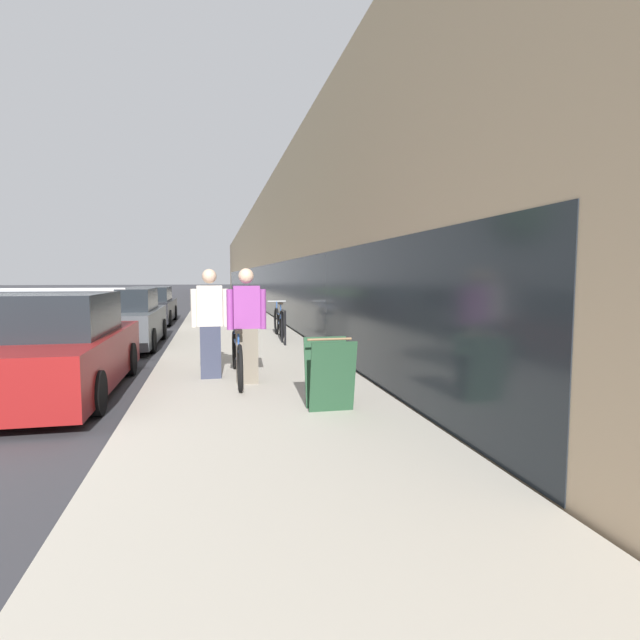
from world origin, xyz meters
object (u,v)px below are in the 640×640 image
Objects in this scene: sandwich_board_sign at (330,374)px; parked_sedan_curbside at (53,349)px; cruiser_bike_nearest at (279,322)px; vintage_roadster_curbside at (123,320)px; tandem_bicycle at (237,356)px; person_bystander at (210,324)px; bike_rack_hoop at (284,323)px; person_rider at (247,326)px; parked_sedan_far at (151,306)px.

sandwich_board_sign is 4.43m from parked_sedan_curbside.
vintage_roadster_curbside is at bearing -179.98° from cruiser_bike_nearest.
tandem_bicycle is 1.44× the size of person_bystander.
person_rider is at bearing -105.24° from bike_rack_hoop.
person_rider reaches higher than parked_sedan_far.
person_rider is 2.11× the size of bike_rack_hoop.
parked_sedan_curbside is (-4.19, -5.41, 0.15)m from cruiser_bike_nearest.
person_rider reaches higher than parked_sedan_curbside.
parked_sedan_curbside reaches higher than sandwich_board_sign.
person_bystander is 5.68m from cruiser_bike_nearest.
parked_sedan_curbside is 0.97× the size of parked_sedan_far.
person_rider is at bearing -102.26° from cruiser_bike_nearest.
bike_rack_hoop is at bearing 43.48° from parked_sedan_curbside.
cruiser_bike_nearest is 2.11× the size of sandwich_board_sign.
sandwich_board_sign is at bearing -30.63° from parked_sedan_curbside.
tandem_bicycle is 2.85× the size of sandwich_board_sign.
tandem_bicycle is 3.04× the size of bike_rack_hoop.
parked_sedan_curbside is 1.04× the size of vintage_roadster_curbside.
parked_sedan_far is (-2.31, 12.03, -0.40)m from person_bystander.
vintage_roadster_curbside reaches higher than tandem_bicycle.
parked_sedan_curbside is (-4.10, -3.89, 0.04)m from bike_rack_hoop.
person_bystander is 0.38× the size of parked_sedan_far.
tandem_bicycle is at bearing -25.86° from person_bystander.
bike_rack_hoop is at bearing 87.31° from sandwich_board_sign.
parked_sedan_curbside is (-2.91, 0.47, -0.35)m from person_rider.
person_bystander reaches higher than cruiser_bike_nearest.
sandwich_board_sign is 14.82m from parked_sedan_far.
person_rider reaches higher than vintage_roadster_curbside.
parked_sedan_far is (-4.15, 6.67, 0.09)m from cruiser_bike_nearest.
sandwich_board_sign is (-0.38, -7.66, 0.04)m from cruiser_bike_nearest.
person_bystander is 2.38m from parked_sedan_curbside.
sandwich_board_sign reaches higher than bike_rack_hoop.
bike_rack_hoop is (1.74, 3.83, -0.38)m from person_bystander.
person_rider is at bearing -66.36° from tandem_bicycle.
person_rider is 1.00× the size of person_bystander.
person_rider is 1.98× the size of sandwich_board_sign.
tandem_bicycle is at bearing -3.06° from parked_sedan_curbside.
person_rider is 0.38× the size of parked_sedan_far.
parked_sedan_curbside reaches higher than tandem_bicycle.
cruiser_bike_nearest reaches higher than tandem_bicycle.
cruiser_bike_nearest is 4.07m from vintage_roadster_curbside.
parked_sedan_curbside reaches higher than bike_rack_hoop.
person_rider reaches higher than person_bystander.
person_bystander is 2.76m from sandwich_board_sign.
person_rider is 0.39× the size of parked_sedan_curbside.
tandem_bicycle is at bearing -77.43° from parked_sedan_far.
person_bystander is at bearing -108.90° from cruiser_bike_nearest.
person_rider is 4.54m from bike_rack_hoop.
person_bystander reaches higher than sandwich_board_sign.
person_bystander is (-0.41, 0.20, 0.52)m from tandem_bicycle.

